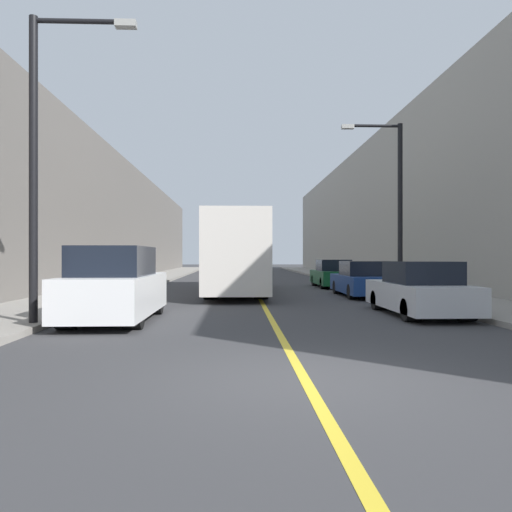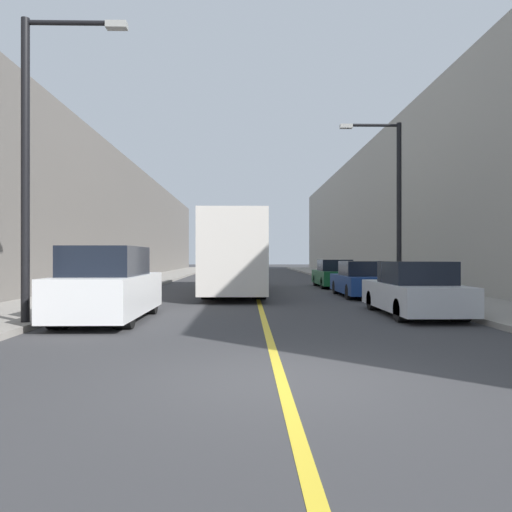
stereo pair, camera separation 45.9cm
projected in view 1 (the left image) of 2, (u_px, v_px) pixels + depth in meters
The scene contains 13 objects.
ground_plane at pixel (305, 380), 6.87m from camera, with size 200.00×200.00×0.00m, color #38383A.
sidewalk_left at pixel (152, 279), 36.57m from camera, with size 3.37×72.00×0.15m, color gray.
sidewalk_right at pixel (345, 278), 37.13m from camera, with size 3.37×72.00×0.15m, color gray.
building_row_left at pixel (102, 221), 36.42m from camera, with size 4.00×72.00×8.66m, color #66605B.
building_row_right at pixel (393, 210), 37.28m from camera, with size 4.00×72.00×10.39m, color gray.
road_center_line at pixel (249, 279), 36.85m from camera, with size 0.16×72.00×0.01m, color gold.
bus at pixel (236, 253), 23.81m from camera, with size 2.57×12.69×3.49m.
parked_suv_left at pixel (115, 287), 13.11m from camera, with size 1.97×4.93×1.97m.
car_right_near at pixel (419, 291), 14.47m from camera, with size 1.89×4.71×1.57m.
car_right_mid at pixel (362, 281), 21.21m from camera, with size 1.79×4.72×1.51m.
car_right_far at pixel (333, 275), 27.64m from camera, with size 1.84×4.67×1.54m.
street_lamp_left at pixel (43, 147), 11.75m from camera, with size 2.51×0.24×7.23m.
street_lamp_right at pixel (395, 197), 20.33m from camera, with size 2.51×0.24×6.98m.
Camera 1 is at (-0.95, -6.84, 1.71)m, focal length 35.00 mm.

